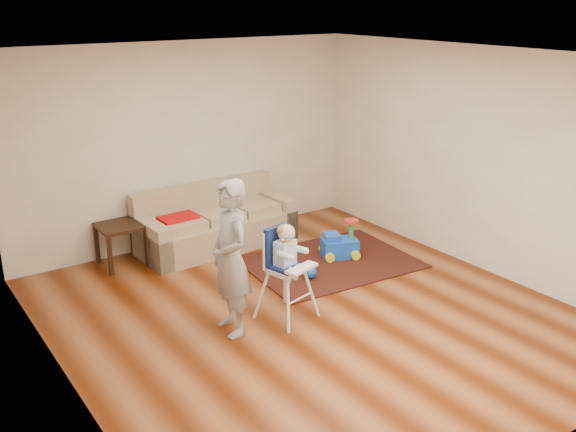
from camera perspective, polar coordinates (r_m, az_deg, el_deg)
ground at (r=6.97m, az=1.90°, el=-8.69°), size 5.50×5.50×0.00m
room_envelope at (r=6.73m, az=-0.61°, el=7.34°), size 5.04×5.52×2.72m
sofa at (r=8.67m, az=-6.40°, el=-0.14°), size 2.15×0.95×0.82m
side_table at (r=8.34m, az=-14.57°, el=-2.47°), size 0.54×0.54×0.54m
area_rug at (r=8.23m, az=3.73°, el=-4.11°), size 2.17×1.70×0.02m
ride_on_toy at (r=8.31m, az=4.62°, el=-2.01°), size 0.54×0.47×0.50m
toy_ball at (r=7.72m, az=1.94°, el=-4.99°), size 0.17×0.17×0.17m
high_chair at (r=6.68m, az=-0.15°, el=-5.12°), size 0.59×0.59×1.05m
adult at (r=6.32m, az=-5.12°, el=-3.76°), size 0.44×0.62×1.60m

